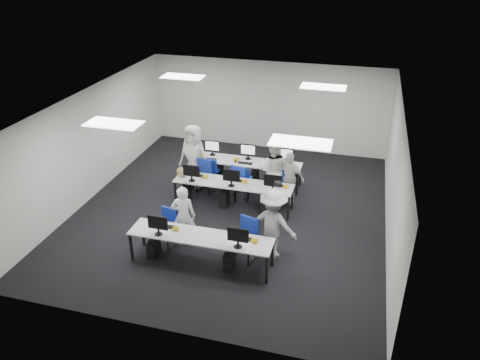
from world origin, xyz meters
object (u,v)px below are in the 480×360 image
(desk_mid, at_px, (233,184))
(student_2, at_px, (194,156))
(photographer, at_px, (273,224))
(chair_4, at_px, (278,193))
(chair_7, at_px, (281,190))
(student_0, at_px, (184,216))
(chair_6, at_px, (242,185))
(chair_1, at_px, (245,247))
(desk_front, at_px, (200,238))
(chair_3, at_px, (242,190))
(chair_0, at_px, (166,234))
(student_1, at_px, (273,170))
(chair_2, at_px, (207,182))
(student_3, at_px, (289,178))
(chair_5, at_px, (209,178))

(desk_mid, distance_m, student_2, 1.72)
(photographer, bearing_deg, desk_mid, -40.79)
(chair_4, relative_size, chair_7, 1.04)
(chair_7, height_order, student_0, student_0)
(student_0, bearing_deg, chair_6, -116.80)
(chair_1, xyz_separation_m, photographer, (0.57, 0.25, 0.55))
(chair_7, bearing_deg, student_2, 173.13)
(desk_front, relative_size, chair_7, 3.68)
(chair_1, height_order, chair_3, chair_1)
(chair_0, xyz_separation_m, chair_7, (2.19, 2.88, -0.01))
(chair_6, xyz_separation_m, student_1, (0.90, -0.02, 0.60))
(chair_2, bearing_deg, chair_6, 15.75)
(desk_mid, height_order, chair_0, chair_0)
(photographer, bearing_deg, chair_3, -48.87)
(student_0, xyz_separation_m, student_2, (-0.81, 2.91, 0.17))
(chair_3, relative_size, photographer, 0.48)
(desk_mid, xyz_separation_m, chair_4, (1.11, 0.58, -0.40))
(student_0, height_order, student_1, student_1)
(chair_1, height_order, student_2, student_2)
(chair_7, relative_size, student_0, 0.56)
(chair_1, height_order, student_3, student_3)
(chair_3, xyz_separation_m, student_0, (-0.74, -2.49, 0.51))
(chair_3, xyz_separation_m, student_3, (1.26, 0.16, 0.49))
(student_2, height_order, photographer, student_2)
(desk_mid, bearing_deg, student_3, 25.44)
(chair_0, height_order, student_1, student_1)
(student_0, bearing_deg, photographer, 169.42)
(chair_7, bearing_deg, desk_mid, -149.83)
(desk_front, bearing_deg, chair_1, 26.59)
(chair_7, bearing_deg, desk_front, -112.52)
(chair_2, bearing_deg, chair_1, -44.04)
(chair_7, bearing_deg, photographer, -86.96)
(chair_6, height_order, photographer, photographer)
(chair_7, bearing_deg, chair_5, 173.06)
(chair_7, bearing_deg, student_3, -32.38)
(photographer, bearing_deg, chair_1, 35.44)
(chair_0, bearing_deg, chair_6, 81.11)
(desk_front, distance_m, chair_5, 3.65)
(student_1, bearing_deg, student_2, -4.37)
(desk_front, distance_m, chair_4, 3.39)
(chair_0, height_order, chair_5, chair_5)
(student_1, distance_m, student_3, 0.46)
(desk_mid, xyz_separation_m, student_2, (-1.44, 0.91, 0.25))
(desk_mid, bearing_deg, chair_7, 33.86)
(chair_2, height_order, student_0, student_0)
(chair_1, bearing_deg, chair_4, 100.10)
(chair_4, height_order, chair_6, chair_6)
(chair_1, bearing_deg, desk_mid, 127.08)
(chair_1, distance_m, student_1, 2.92)
(chair_2, relative_size, student_0, 0.61)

